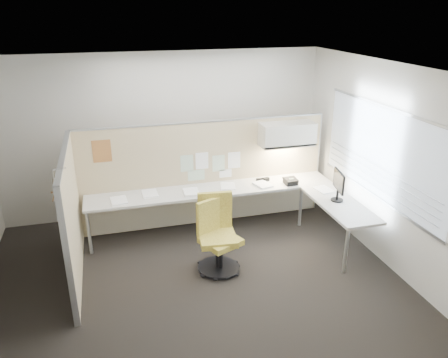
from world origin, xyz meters
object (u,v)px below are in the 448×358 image
object	(u,v)px
chair_right	(217,235)
desk	(235,198)
phone	(290,181)
chair_left	(217,239)
monitor	(339,184)

from	to	relation	value
chair_right	desk	bearing A→B (deg)	65.84
phone	desk	bearing A→B (deg)	176.86
chair_left	phone	bearing A→B (deg)	9.57
monitor	desk	bearing A→B (deg)	71.68
desk	phone	distance (m)	0.97
phone	chair_right	bearing A→B (deg)	-150.78
desk	chair_left	xyz separation A→B (m)	(-0.55, -0.99, -0.13)
monitor	phone	xyz separation A→B (m)	(-0.41, 0.79, -0.22)
desk	chair_left	bearing A→B (deg)	-119.00
chair_left	chair_right	distance (m)	0.06
phone	monitor	bearing A→B (deg)	-65.33
chair_right	chair_left	bearing A→B (deg)	-88.17
chair_left	monitor	distance (m)	2.00
chair_right	phone	bearing A→B (deg)	37.98
desk	monitor	xyz separation A→B (m)	(1.37, -0.80, 0.40)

